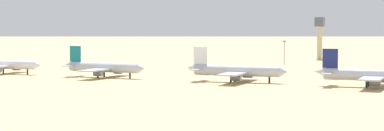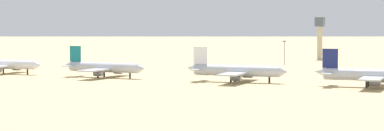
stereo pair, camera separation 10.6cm
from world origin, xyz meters
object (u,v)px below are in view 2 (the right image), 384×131
at_px(parked_jet_teal_2, 103,67).
at_px(parked_jet_white_3, 236,71).
at_px(parked_jet_navy_4, 371,75).
at_px(light_pole_mid, 284,50).
at_px(parked_jet_red_1, 2,64).
at_px(control_tower, 320,34).

bearing_deg(parked_jet_teal_2, parked_jet_white_3, 2.63).
distance_m(parked_jet_navy_4, light_pole_mid, 135.62).
bearing_deg(parked_jet_teal_2, parked_jet_navy_4, 1.66).
bearing_deg(light_pole_mid, parked_jet_white_3, -83.04).
xyz_separation_m(parked_jet_red_1, parked_jet_navy_4, (162.25, -3.52, 0.23)).
xyz_separation_m(parked_jet_white_3, parked_jet_navy_4, (52.07, -2.22, 0.05)).
distance_m(parked_jet_red_1, control_tower, 200.23).
bearing_deg(parked_jet_teal_2, light_pole_mid, 72.00).
height_order(parked_jet_teal_2, parked_jet_white_3, parked_jet_white_3).
height_order(parked_jet_navy_4, light_pole_mid, parked_jet_navy_4).
bearing_deg(parked_jet_red_1, parked_jet_teal_2, -3.96).
distance_m(parked_jet_red_1, parked_jet_navy_4, 162.29).
height_order(parked_jet_red_1, control_tower, control_tower).
bearing_deg(parked_jet_teal_2, control_tower, 77.06).
xyz_separation_m(parked_jet_navy_4, control_tower, (-61.13, 175.99, 10.64)).
bearing_deg(light_pole_mid, parked_jet_teal_2, -111.00).
distance_m(control_tower, light_pole_mid, 58.43).
distance_m(parked_jet_red_1, parked_jet_white_3, 110.19).
relative_size(parked_jet_teal_2, control_tower, 1.57).
bearing_deg(parked_jet_navy_4, control_tower, 106.85).
bearing_deg(parked_jet_navy_4, parked_jet_teal_2, 176.36).
height_order(parked_jet_teal_2, control_tower, control_tower).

